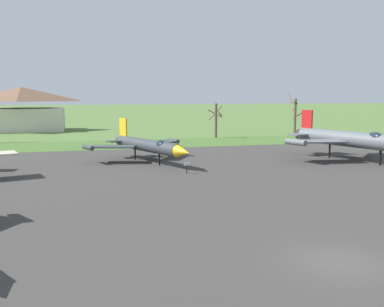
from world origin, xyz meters
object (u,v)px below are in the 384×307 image
at_px(info_placard_rear_center, 187,167).
at_px(jet_fighter_rear_right, 356,140).
at_px(jet_fighter_rear_center, 148,145).
at_px(visitor_building, 22,109).

distance_m(info_placard_rear_center, jet_fighter_rear_right, 19.81).
height_order(jet_fighter_rear_center, visitor_building, visitor_building).
bearing_deg(jet_fighter_rear_center, visitor_building, 110.92).
height_order(info_placard_rear_center, jet_fighter_rear_right, jet_fighter_rear_right).
relative_size(info_placard_rear_center, visitor_building, 0.06).
relative_size(jet_fighter_rear_right, visitor_building, 1.02).
xyz_separation_m(info_placard_rear_center, visitor_building, (-20.57, 54.71, 3.67)).
relative_size(info_placard_rear_center, jet_fighter_rear_right, 0.06).
xyz_separation_m(jet_fighter_rear_center, info_placard_rear_center, (2.48, -7.38, -1.27)).
height_order(info_placard_rear_center, visitor_building, visitor_building).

